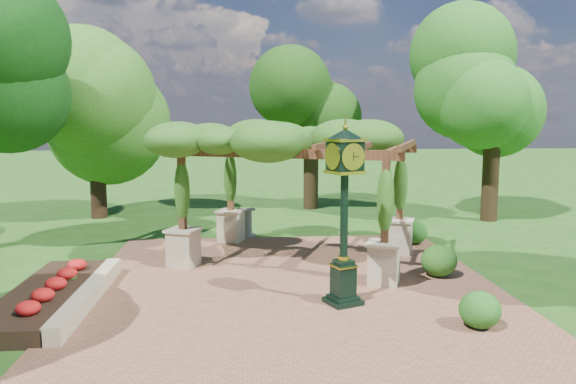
{
  "coord_description": "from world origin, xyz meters",
  "views": [
    {
      "loc": [
        -1.13,
        -11.85,
        4.12
      ],
      "look_at": [
        0.0,
        2.5,
        2.2
      ],
      "focal_mm": 35.0,
      "sensor_mm": 36.0,
      "label": 1
    }
  ],
  "objects": [
    {
      "name": "flower_bed",
      "position": [
        -5.5,
        0.5,
        0.18
      ],
      "size": [
        1.5,
        5.0,
        0.36
      ],
      "primitive_type": "cube",
      "color": "red",
      "rests_on": "ground"
    },
    {
      "name": "pergola",
      "position": [
        0.35,
        3.93,
        3.29
      ],
      "size": [
        7.4,
        6.06,
        4.02
      ],
      "rotation": [
        0.0,
        0.0,
        -0.38
      ],
      "color": "#BDAE8D",
      "rests_on": "brick_plaza"
    },
    {
      "name": "border_wall",
      "position": [
        -4.6,
        0.5,
        0.2
      ],
      "size": [
        0.35,
        5.0,
        0.4
      ],
      "primitive_type": "cube",
      "color": "#C6B793",
      "rests_on": "ground"
    },
    {
      "name": "sundial",
      "position": [
        -1.03,
        7.14,
        0.44
      ],
      "size": [
        0.58,
        0.58,
        1.01
      ],
      "rotation": [
        0.0,
        0.0,
        0.04
      ],
      "color": "gray",
      "rests_on": "ground"
    },
    {
      "name": "shrub_back",
      "position": [
        4.37,
        5.64,
        0.41
      ],
      "size": [
        0.97,
        0.97,
        0.75
      ],
      "primitive_type": "ellipsoid",
      "rotation": [
        0.0,
        0.0,
        -0.18
      ],
      "color": "#1D5618",
      "rests_on": "brick_plaza"
    },
    {
      "name": "shrub_mid",
      "position": [
        3.86,
        1.9,
        0.45
      ],
      "size": [
        1.07,
        1.07,
        0.83
      ],
      "primitive_type": "ellipsoid",
      "rotation": [
        0.0,
        0.0,
        -0.18
      ],
      "color": "#255818",
      "rests_on": "brick_plaza"
    },
    {
      "name": "tree_east_far",
      "position": [
        8.66,
        9.66,
        5.54
      ],
      "size": [
        4.0,
        4.0,
        8.09
      ],
      "color": "#302112",
      "rests_on": "ground"
    },
    {
      "name": "brick_plaza",
      "position": [
        0.0,
        1.0,
        0.02
      ],
      "size": [
        10.0,
        12.0,
        0.04
      ],
      "primitive_type": "cube",
      "color": "brown",
      "rests_on": "ground"
    },
    {
      "name": "tree_west_far",
      "position": [
        -7.11,
        11.54,
        4.74
      ],
      "size": [
        4.47,
        4.47,
        6.89
      ],
      "color": "black",
      "rests_on": "ground"
    },
    {
      "name": "shrub_front",
      "position": [
        3.42,
        -1.66,
        0.4
      ],
      "size": [
        0.88,
        0.88,
        0.73
      ],
      "primitive_type": "ellipsoid",
      "rotation": [
        0.0,
        0.0,
        0.09
      ],
      "color": "#1E5518",
      "rests_on": "brick_plaza"
    },
    {
      "name": "pedestal_clock",
      "position": [
        1.02,
        -0.03,
        2.35
      ],
      "size": [
        1.01,
        1.01,
        3.92
      ],
      "rotation": [
        0.0,
        0.0,
        0.4
      ],
      "color": "black",
      "rests_on": "brick_plaza"
    },
    {
      "name": "ground",
      "position": [
        0.0,
        0.0,
        0.0
      ],
      "size": [
        120.0,
        120.0,
        0.0
      ],
      "primitive_type": "plane",
      "color": "#1E4714",
      "rests_on": "ground"
    },
    {
      "name": "tree_north",
      "position": [
        1.89,
        13.26,
        5.03
      ],
      "size": [
        3.53,
        3.53,
        7.36
      ],
      "color": "#332314",
      "rests_on": "ground"
    }
  ]
}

